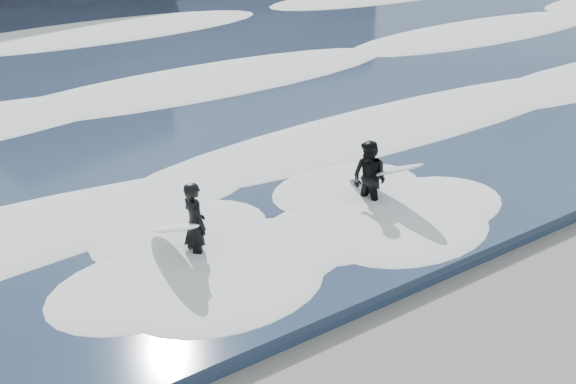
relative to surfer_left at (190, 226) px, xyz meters
name	(u,v)px	position (x,y,z in m)	size (l,w,h in m)	color
foam_near	(195,173)	(1.70, 2.95, -0.43)	(60.00, 3.20, 0.20)	white
foam_mid	(79,97)	(1.70, 9.95, -0.41)	(60.00, 4.00, 0.24)	white
surfer_left	(190,226)	(0.00, 0.00, 0.00)	(0.91, 1.89, 1.65)	black
surfer_right	(372,178)	(4.06, -0.29, -0.01)	(1.14, 2.13, 1.63)	black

